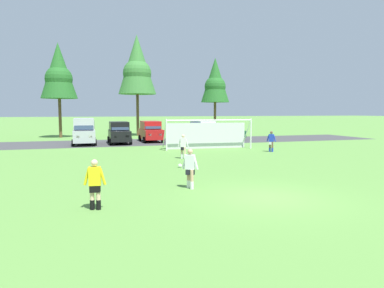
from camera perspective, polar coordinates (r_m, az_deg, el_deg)
ground_plane at (r=27.21m, az=-3.67°, el=-1.39°), size 400.00×400.00×0.00m
parking_lot_strip at (r=36.92m, az=-7.37°, el=0.34°), size 52.00×8.40×0.01m
soccer_ball at (r=19.87m, az=-1.97°, el=-3.55°), size 0.22×0.22×0.22m
soccer_goal at (r=29.93m, az=2.50°, el=1.70°), size 7.52×2.40×2.57m
referee at (r=11.77m, az=-15.50°, el=-6.38°), size 0.72×0.28×1.64m
player_striker_near at (r=28.27m, az=12.76°, el=0.41°), size 0.62×0.53×1.64m
player_midfield_center at (r=14.43m, az=-0.30°, el=-4.04°), size 0.62×0.54×1.64m
player_defender_far at (r=23.52m, az=-1.43°, el=-0.42°), size 0.70×0.38×1.64m
parked_car_slot_far_left at (r=35.17m, az=-17.14°, el=2.09°), size 2.23×4.82×2.52m
parked_car_slot_left at (r=35.39m, az=-11.75°, el=1.86°), size 2.20×4.63×2.16m
parked_car_slot_center_left at (r=37.23m, az=-6.72°, el=2.10°), size 2.14×4.60×2.16m
parked_car_slot_center at (r=36.73m, az=-0.97°, el=1.72°), size 2.18×4.28×1.72m
parked_car_slot_center_right at (r=37.65m, az=1.85°, el=2.17°), size 2.34×4.70×2.16m
parked_car_slot_right at (r=39.91m, az=6.23°, el=1.98°), size 2.19×4.28×1.72m
tree_left_edge at (r=45.88m, az=-20.87°, el=10.80°), size 4.27×4.27×11.40m
tree_mid_left at (r=46.97m, az=-8.93°, el=12.32°), size 4.88×4.88×13.02m
tree_center_back at (r=51.07m, az=3.79°, el=10.08°), size 4.05×4.05×10.81m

